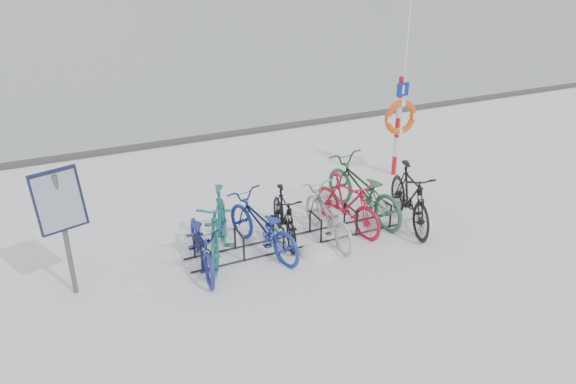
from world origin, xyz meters
name	(u,v)px	position (x,y,z in m)	size (l,w,h in m)	color
ground	(297,242)	(0.00, 0.00, 0.00)	(900.00, 900.00, 0.00)	white
quay_edge	(202,138)	(0.00, 5.90, 0.05)	(400.00, 0.25, 0.10)	#3F3F42
bike_rack	(297,233)	(0.00, 0.00, 0.18)	(4.00, 0.48, 0.46)	black
info_board	(60,208)	(-3.73, -0.02, 1.45)	(0.71, 0.43, 2.01)	#595B5E
lifebuoy_station	(400,117)	(3.30, 1.80, 1.36)	(0.78, 0.22, 4.05)	red
bike_0	(202,241)	(-1.74, -0.08, 0.47)	(0.63, 1.80, 0.95)	navy
bike_1	(218,224)	(-1.39, 0.14, 0.59)	(0.55, 1.96, 1.18)	#1D6764
bike_2	(262,224)	(-0.66, 0.00, 0.50)	(0.67, 1.92, 1.01)	navy
bike_3	(284,214)	(-0.15, 0.22, 0.48)	(0.45, 1.60, 0.96)	black
bike_4	(328,214)	(0.56, -0.07, 0.47)	(0.62, 1.79, 0.94)	#AEB2B6
bike_5	(347,202)	(1.06, 0.12, 0.52)	(0.49, 1.73, 1.04)	#B9132F
bike_6	(363,188)	(1.59, 0.44, 0.57)	(0.76, 2.18, 1.14)	#2B5E3D
bike_7	(410,195)	(2.19, -0.23, 0.58)	(0.55, 1.94, 1.17)	black
snow_drifts	(327,239)	(0.53, -0.12, 0.00)	(6.03, 1.77, 0.22)	white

